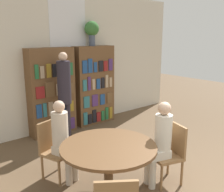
{
  "coord_description": "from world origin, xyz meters",
  "views": [
    {
      "loc": [
        -3.05,
        -1.4,
        2.14
      ],
      "look_at": [
        -0.16,
        2.05,
        1.05
      ],
      "focal_mm": 42.0,
      "sensor_mm": 36.0,
      "label": 1
    }
  ],
  "objects": [
    {
      "name": "reading_table",
      "position": [
        -1.08,
        1.02,
        0.62
      ],
      "size": [
        1.25,
        1.25,
        0.73
      ],
      "color": "brown",
      "rests_on": "ground_plane"
    },
    {
      "name": "flower_vase",
      "position": [
        0.52,
        3.57,
        2.2
      ],
      "size": [
        0.33,
        0.33,
        0.55
      ],
      "color": "#475166",
      "rests_on": "bookshelf_right"
    },
    {
      "name": "bookshelf_right",
      "position": [
        0.56,
        3.57,
        0.92
      ],
      "size": [
        0.99,
        0.34,
        1.84
      ],
      "color": "brown",
      "rests_on": "ground_plane"
    },
    {
      "name": "librarian_standing",
      "position": [
        -0.53,
        3.07,
        1.07
      ],
      "size": [
        0.27,
        0.54,
        1.78
      ],
      "color": "#28232D",
      "rests_on": "ground_plane"
    },
    {
      "name": "wall_back",
      "position": [
        0.0,
        3.76,
        1.51
      ],
      "size": [
        6.4,
        0.07,
        3.0
      ],
      "color": "beige",
      "rests_on": "ground_plane"
    },
    {
      "name": "seated_reader_left",
      "position": [
        -1.33,
        1.76,
        0.67
      ],
      "size": [
        0.33,
        0.38,
        1.21
      ],
      "rotation": [
        0.0,
        0.0,
        -2.82
      ],
      "color": "beige",
      "rests_on": "ground_plane"
    },
    {
      "name": "chair_left_side",
      "position": [
        -1.39,
        1.94,
        0.48
      ],
      "size": [
        0.51,
        0.51,
        0.87
      ],
      "rotation": [
        0.0,
        0.0,
        -2.82
      ],
      "color": "olive",
      "rests_on": "ground_plane"
    },
    {
      "name": "bookshelf_left",
      "position": [
        -0.56,
        3.57,
        0.92
      ],
      "size": [
        0.99,
        0.34,
        1.84
      ],
      "color": "brown",
      "rests_on": "ground_plane"
    },
    {
      "name": "chair_far_side",
      "position": [
        -0.16,
        0.73,
        0.48
      ],
      "size": [
        0.5,
        0.5,
        0.87
      ],
      "rotation": [
        0.0,
        0.0,
        1.26
      ],
      "color": "olive",
      "rests_on": "ground_plane"
    },
    {
      "name": "seated_reader_right",
      "position": [
        -0.34,
        0.79,
        0.68
      ],
      "size": [
        0.38,
        0.32,
        1.22
      ],
      "rotation": [
        0.0,
        0.0,
        1.26
      ],
      "color": "silver",
      "rests_on": "ground_plane"
    }
  ]
}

